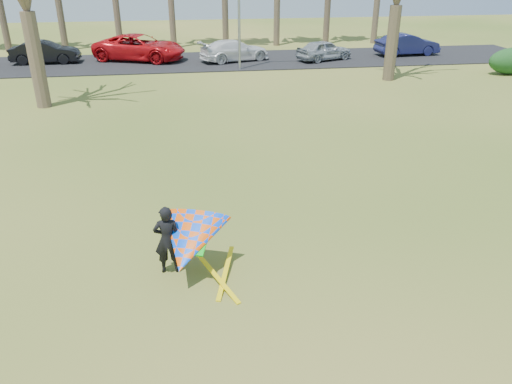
{
  "coord_description": "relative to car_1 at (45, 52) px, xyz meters",
  "views": [
    {
      "loc": [
        -1.64,
        -8.9,
        6.29
      ],
      "look_at": [
        0.0,
        2.0,
        1.1
      ],
      "focal_mm": 35.0,
      "sensor_mm": 36.0,
      "label": 1
    }
  ],
  "objects": [
    {
      "name": "car_5",
      "position": [
        24.38,
        -0.7,
        0.02
      ],
      "size": [
        4.51,
        1.89,
        1.45
      ],
      "primitive_type": "imported",
      "rotation": [
        0.0,
        0.0,
        1.65
      ],
      "color": "#191C4B",
      "rests_on": "parking_strip"
    },
    {
      "name": "car_2",
      "position": [
        6.0,
        0.13,
        0.13
      ],
      "size": [
        6.61,
        4.81,
        1.67
      ],
      "primitive_type": "imported",
      "rotation": [
        0.0,
        0.0,
        1.19
      ],
      "color": "red",
      "rests_on": "parking_strip"
    },
    {
      "name": "kite_flyer",
      "position": [
        8.47,
        -25.42,
        0.08
      ],
      "size": [
        2.13,
        2.39,
        2.02
      ],
      "color": "black",
      "rests_on": "ground"
    },
    {
      "name": "car_3",
      "position": [
        12.2,
        -1.02,
        -0.03
      ],
      "size": [
        5.01,
        3.26,
        1.35
      ],
      "primitive_type": "imported",
      "rotation": [
        0.0,
        0.0,
        1.89
      ],
      "color": "white",
      "rests_on": "parking_strip"
    },
    {
      "name": "car_1",
      "position": [
        0.0,
        0.0,
        0.0
      ],
      "size": [
        4.27,
        1.5,
        1.4
      ],
      "primitive_type": "imported",
      "rotation": [
        0.0,
        0.0,
        1.57
      ],
      "color": "black",
      "rests_on": "parking_strip"
    },
    {
      "name": "ground",
      "position": [
        10.21,
        -25.73,
        -0.76
      ],
      "size": [
        100.0,
        100.0,
        0.0
      ],
      "primitive_type": "plane",
      "color": "#2B5713",
      "rests_on": "ground"
    },
    {
      "name": "parking_strip",
      "position": [
        10.21,
        -0.73,
        -0.73
      ],
      "size": [
        46.0,
        7.0,
        0.06
      ],
      "primitive_type": "cube",
      "color": "black",
      "rests_on": "ground"
    },
    {
      "name": "car_4",
      "position": [
        18.12,
        -1.68,
        -0.05
      ],
      "size": [
        4.13,
        2.9,
        1.31
      ],
      "primitive_type": "imported",
      "rotation": [
        0.0,
        0.0,
        1.97
      ],
      "color": "#949BA1",
      "rests_on": "parking_strip"
    }
  ]
}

